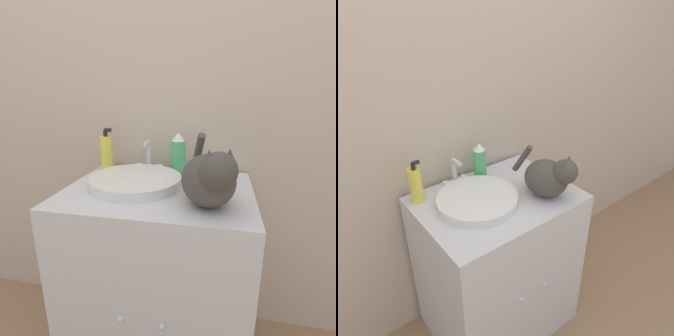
# 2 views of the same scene
# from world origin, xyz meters

# --- Properties ---
(wall_back) EXTENTS (6.00, 0.05, 2.50)m
(wall_back) POSITION_xyz_m (0.00, 0.59, 1.25)
(wall_back) COLOR #C6B29E
(wall_back) RESTS_ON ground_plane
(vanity_cabinet) EXTENTS (0.73, 0.56, 0.85)m
(vanity_cabinet) POSITION_xyz_m (0.00, 0.27, 0.43)
(vanity_cabinet) COLOR silver
(vanity_cabinet) RESTS_ON ground_plane
(sink_basin) EXTENTS (0.37, 0.37, 0.04)m
(sink_basin) POSITION_xyz_m (-0.10, 0.29, 0.87)
(sink_basin) COLOR white
(sink_basin) RESTS_ON vanity_cabinet
(faucet) EXTENTS (0.13, 0.08, 0.15)m
(faucet) POSITION_xyz_m (-0.10, 0.48, 0.91)
(faucet) COLOR silver
(faucet) RESTS_ON vanity_cabinet
(cat) EXTENTS (0.24, 0.33, 0.23)m
(cat) POSITION_xyz_m (0.20, 0.14, 0.95)
(cat) COLOR #47423D
(cat) RESTS_ON vanity_cabinet
(soap_bottle) EXTENTS (0.06, 0.06, 0.20)m
(soap_bottle) POSITION_xyz_m (-0.30, 0.47, 0.94)
(soap_bottle) COLOR #EADB4C
(soap_bottle) RESTS_ON vanity_cabinet
(spray_bottle) EXTENTS (0.07, 0.07, 0.19)m
(spray_bottle) POSITION_xyz_m (0.04, 0.48, 0.94)
(spray_bottle) COLOR #4CB266
(spray_bottle) RESTS_ON vanity_cabinet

